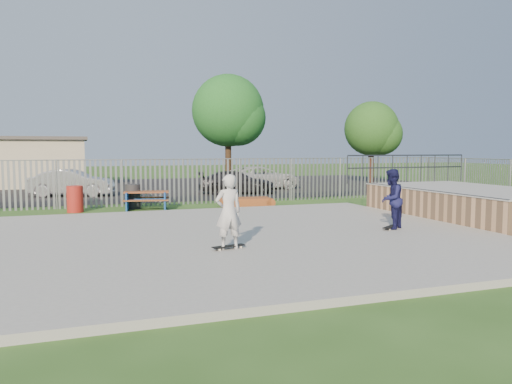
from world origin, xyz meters
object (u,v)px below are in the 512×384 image
object	(u,v)px
tree_right	(372,129)
skater_white	(228,212)
car_white	(260,178)
skater_navy	(391,199)
trash_bin_grey	(133,197)
car_dark	(237,182)
trash_bin_red	(75,199)
funbox	(246,202)
tree_mid	(228,111)
picnic_table	(147,200)
car_silver	(72,183)

from	to	relation	value
tree_right	skater_white	xyz separation A→B (m)	(-15.41, -18.41, -2.76)
car_white	skater_navy	world-z (taller)	skater_navy
trash_bin_grey	car_dark	xyz separation A→B (m)	(6.01, 5.00, 0.12)
trash_bin_red	skater_navy	distance (m)	11.97
funbox	car_dark	bearing A→B (deg)	83.55
tree_mid	trash_bin_red	bearing A→B (deg)	-129.57
car_dark	tree_mid	distance (m)	7.58
picnic_table	funbox	world-z (taller)	picnic_table
funbox	trash_bin_grey	distance (m)	4.69
car_silver	trash_bin_grey	bearing A→B (deg)	-144.60
trash_bin_grey	car_white	size ratio (longest dim) A/B	0.20
funbox	skater_navy	size ratio (longest dim) A/B	1.17
car_dark	skater_navy	bearing A→B (deg)	-165.58
trash_bin_red	car_white	bearing A→B (deg)	36.74
picnic_table	skater_white	world-z (taller)	skater_white
car_white	tree_right	bearing A→B (deg)	-88.00
trash_bin_grey	skater_navy	distance (m)	10.81
car_white	trash_bin_grey	bearing A→B (deg)	126.31
car_dark	tree_mid	xyz separation A→B (m)	(1.29, 6.10, 4.31)
car_dark	car_white	world-z (taller)	car_white
funbox	skater_white	world-z (taller)	skater_white
trash_bin_red	car_dark	distance (m)	9.86
trash_bin_grey	car_dark	world-z (taller)	car_dark
tree_mid	tree_right	world-z (taller)	tree_mid
tree_mid	skater_navy	distance (m)	20.20
trash_bin_grey	skater_navy	world-z (taller)	skater_navy
tree_mid	car_dark	bearing A→B (deg)	-101.91
skater_white	skater_navy	bearing A→B (deg)	-170.07
picnic_table	skater_white	bearing A→B (deg)	-75.31
funbox	trash_bin_grey	size ratio (longest dim) A/B	2.02
picnic_table	car_silver	size ratio (longest dim) A/B	0.48
picnic_table	tree_mid	bearing A→B (deg)	70.01
funbox	tree_right	size ratio (longest dim) A/B	0.36
picnic_table	skater_navy	size ratio (longest dim) A/B	1.16
trash_bin_red	trash_bin_grey	xyz separation A→B (m)	(2.23, 0.42, -0.01)
car_white	tree_right	world-z (taller)	tree_right
trash_bin_grey	car_dark	bearing A→B (deg)	39.76
picnic_table	skater_navy	distance (m)	10.15
trash_bin_red	tree_right	distance (m)	21.09
car_dark	car_white	bearing A→B (deg)	-30.17
skater_navy	funbox	bearing A→B (deg)	-112.02
car_silver	tree_right	world-z (taller)	tree_right
trash_bin_red	trash_bin_grey	distance (m)	2.27
car_silver	skater_white	size ratio (longest dim) A/B	2.42
picnic_table	skater_white	xyz separation A→B (m)	(0.70, -9.43, 0.64)
picnic_table	tree_mid	size ratio (longest dim) A/B	0.27
trash_bin_red	trash_bin_grey	size ratio (longest dim) A/B	1.02
tree_mid	skater_navy	size ratio (longest dim) A/B	4.23
car_dark	tree_right	size ratio (longest dim) A/B	0.74
skater_white	picnic_table	bearing A→B (deg)	-88.97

